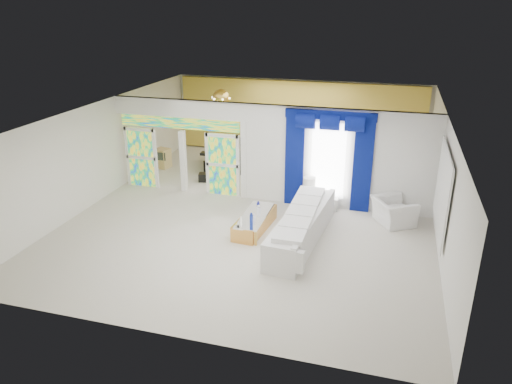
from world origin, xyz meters
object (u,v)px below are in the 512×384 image
(coffee_table, at_px, (255,222))
(console_table, at_px, (318,203))
(white_sofa, at_px, (302,228))
(grand_piano, at_px, (226,156))
(armchair, at_px, (393,211))

(coffee_table, height_order, console_table, coffee_table)
(white_sofa, distance_m, grand_piano, 6.43)
(white_sofa, distance_m, armchair, 2.86)
(armchair, relative_size, grand_piano, 0.63)
(console_table, relative_size, armchair, 1.05)
(white_sofa, relative_size, grand_piano, 2.24)
(coffee_table, xyz_separation_m, armchair, (3.60, 1.46, 0.15))
(white_sofa, xyz_separation_m, grand_piano, (-3.86, 5.14, 0.07))
(coffee_table, bearing_deg, armchair, 22.03)
(console_table, bearing_deg, white_sofa, -92.24)
(armchair, bearing_deg, coffee_table, 81.54)
(coffee_table, height_order, armchair, armchair)
(coffee_table, xyz_separation_m, grand_piano, (-2.51, 4.84, 0.23))
(white_sofa, height_order, console_table, white_sofa)
(armchair, xyz_separation_m, grand_piano, (-6.11, 3.38, 0.08))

